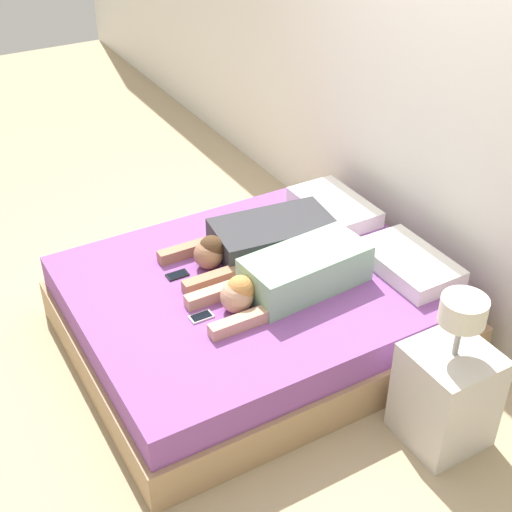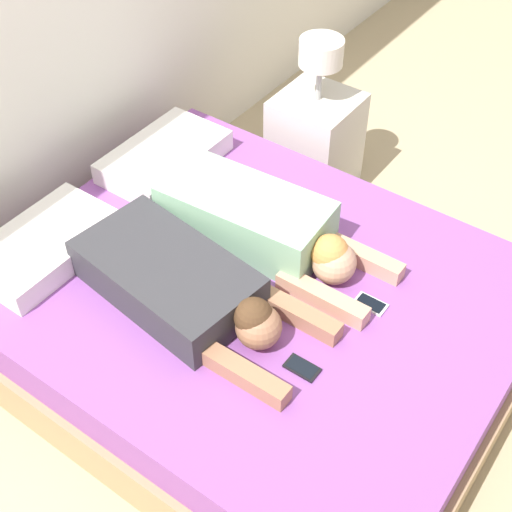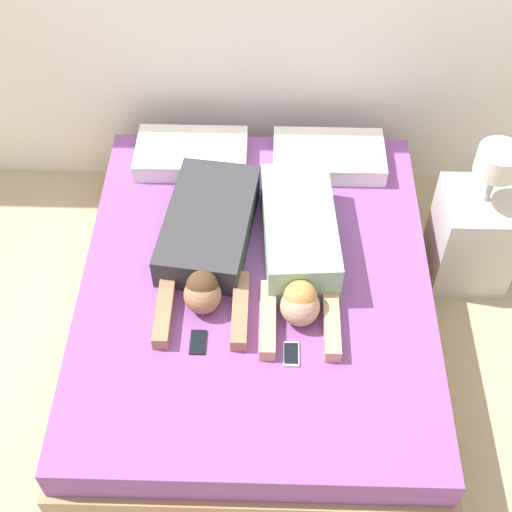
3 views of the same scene
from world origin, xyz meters
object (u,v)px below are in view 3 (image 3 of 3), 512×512
object	(u,v)px
person_left	(208,238)
person_right	(299,245)
pillow_head_left	(192,154)
cell_phone_right	(291,354)
cell_phone_left	(198,342)
bed	(256,304)
nightstand	(474,232)
pillow_head_right	(329,156)

from	to	relation	value
person_left	person_right	distance (m)	0.44
pillow_head_left	cell_phone_right	xyz separation A→B (m)	(0.53, -1.22, -0.05)
cell_phone_left	cell_phone_right	size ratio (longest dim) A/B	1.00
bed	pillow_head_left	distance (m)	0.91
person_right	nightstand	xyz separation A→B (m)	(0.92, 0.31, -0.23)
bed	person_left	world-z (taller)	person_left
bed	nightstand	distance (m)	1.20
cell_phone_left	nightstand	size ratio (longest dim) A/B	0.14
pillow_head_right	person_right	distance (m)	0.70
cell_phone_left	nightstand	bearing A→B (deg)	30.43
bed	cell_phone_left	xyz separation A→B (m)	(-0.24, -0.38, 0.22)
person_left	cell_phone_right	size ratio (longest dim) A/B	8.46
person_right	pillow_head_left	bearing A→B (deg)	129.80
bed	person_right	world-z (taller)	person_right
pillow_head_left	cell_phone_left	distance (m)	1.17
bed	cell_phone_left	world-z (taller)	cell_phone_left
person_left	cell_phone_right	distance (m)	0.71
nightstand	bed	bearing A→B (deg)	-159.22
pillow_head_left	cell_phone_right	bearing A→B (deg)	-66.44
bed	pillow_head_right	xyz separation A→B (m)	(0.37, 0.79, 0.27)
cell_phone_right	person_left	bearing A→B (deg)	123.89
person_left	bed	bearing A→B (deg)	-35.30
pillow_head_right	nightstand	world-z (taller)	nightstand
person_right	cell_phone_left	world-z (taller)	person_right
person_right	cell_phone_left	distance (m)	0.66
person_left	nightstand	bearing A→B (deg)	10.88
pillow_head_left	person_right	size ratio (longest dim) A/B	0.58
person_left	person_right	size ratio (longest dim) A/B	1.03
person_left	pillow_head_right	bearing A→B (deg)	46.22
pillow_head_left	person_right	world-z (taller)	person_right
person_left	cell_phone_left	size ratio (longest dim) A/B	8.46
person_left	cell_phone_right	world-z (taller)	person_left
pillow_head_left	person_left	xyz separation A→B (m)	(0.13, -0.63, 0.03)
pillow_head_left	cell_phone_left	bearing A→B (deg)	-83.88
pillow_head_left	pillow_head_right	distance (m)	0.73
pillow_head_left	cell_phone_left	world-z (taller)	pillow_head_left
pillow_head_left	cell_phone_right	size ratio (longest dim) A/B	4.76
pillow_head_right	person_right	bearing A→B (deg)	-103.88
bed	pillow_head_right	size ratio (longest dim) A/B	3.49
nightstand	person_left	bearing A→B (deg)	-169.12
pillow_head_left	cell_phone_right	distance (m)	1.33
pillow_head_right	cell_phone_right	distance (m)	1.23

